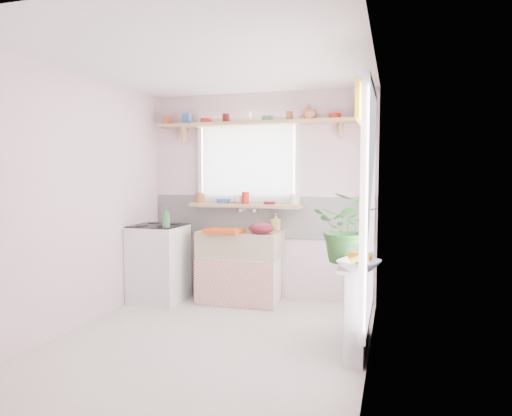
% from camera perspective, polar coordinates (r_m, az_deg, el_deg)
% --- Properties ---
extents(room, '(3.20, 3.20, 3.20)m').
position_cam_1_polar(room, '(4.72, 5.68, 2.45)').
color(room, beige).
rests_on(room, ground).
extents(sink_unit, '(0.95, 0.65, 1.11)m').
position_cam_1_polar(sink_unit, '(5.45, -1.93, -7.23)').
color(sink_unit, white).
rests_on(sink_unit, ground).
extents(cooker, '(0.58, 0.58, 0.93)m').
position_cam_1_polar(cooker, '(5.61, -12.04, -6.70)').
color(cooker, white).
rests_on(cooker, ground).
extents(radiator_ledge, '(0.22, 0.95, 0.78)m').
position_cam_1_polar(radiator_ledge, '(4.13, 12.63, -11.59)').
color(radiator_ledge, white).
rests_on(radiator_ledge, ground).
extents(windowsill, '(1.40, 0.22, 0.04)m').
position_cam_1_polar(windowsill, '(5.53, -1.32, 0.34)').
color(windowsill, tan).
rests_on(windowsill, room).
extents(pine_shelf, '(2.52, 0.24, 0.04)m').
position_cam_1_polar(pine_shelf, '(5.50, 0.14, 10.54)').
color(pine_shelf, tan).
rests_on(pine_shelf, room).
extents(shelf_crockery, '(2.47, 0.11, 0.12)m').
position_cam_1_polar(shelf_crockery, '(5.52, -0.10, 11.31)').
color(shelf_crockery, '#A55133').
rests_on(shelf_crockery, pine_shelf).
extents(sill_crockery, '(1.35, 0.11, 0.12)m').
position_cam_1_polar(sill_crockery, '(5.53, -1.32, 1.13)').
color(sill_crockery, '#A55133').
rests_on(sill_crockery, windowsill).
extents(dish_tray, '(0.44, 0.34, 0.04)m').
position_cam_1_polar(dish_tray, '(5.25, -4.00, -2.83)').
color(dish_tray, '#EE4B15').
rests_on(dish_tray, sink_unit).
extents(colander, '(0.33, 0.33, 0.13)m').
position_cam_1_polar(colander, '(5.10, 0.67, -2.54)').
color(colander, '#590F1C').
rests_on(colander, sink_unit).
extents(jade_plant, '(0.60, 0.54, 0.59)m').
position_cam_1_polar(jade_plant, '(3.89, 11.37, -2.42)').
color(jade_plant, '#285E25').
rests_on(jade_plant, radiator_ledge).
extents(fruit_bowl, '(0.40, 0.40, 0.08)m').
position_cam_1_polar(fruit_bowl, '(3.64, 12.76, -6.98)').
color(fruit_bowl, silver).
rests_on(fruit_bowl, radiator_ledge).
extents(herb_pot, '(0.13, 0.11, 0.22)m').
position_cam_1_polar(herb_pot, '(3.63, 12.78, -5.91)').
color(herb_pot, '#306026').
rests_on(herb_pot, radiator_ledge).
extents(soap_bottle_sink, '(0.11, 0.11, 0.20)m').
position_cam_1_polar(soap_bottle_sink, '(5.47, 2.48, -1.72)').
color(soap_bottle_sink, '#D2C95D').
rests_on(soap_bottle_sink, sink_unit).
extents(sill_cup, '(0.16, 0.16, 0.10)m').
position_cam_1_polar(sill_cup, '(5.62, -2.10, 1.11)').
color(sill_cup, silver).
rests_on(sill_cup, windowsill).
extents(sill_bowl, '(0.18, 0.18, 0.06)m').
position_cam_1_polar(sill_bowl, '(5.69, -4.07, 0.93)').
color(sill_bowl, '#3556AE').
rests_on(sill_bowl, windowsill).
extents(shelf_vase, '(0.21, 0.21, 0.17)m').
position_cam_1_polar(shelf_vase, '(5.31, 6.65, 11.89)').
color(shelf_vase, '#B75F38').
rests_on(shelf_vase, pine_shelf).
extents(cooker_bottle, '(0.09, 0.09, 0.24)m').
position_cam_1_polar(cooker_bottle, '(5.23, -11.19, -1.14)').
color(cooker_bottle, '#3A7540').
rests_on(cooker_bottle, cooker).
extents(fruit, '(0.20, 0.14, 0.10)m').
position_cam_1_polar(fruit, '(3.64, 12.88, -6.01)').
color(fruit, orange).
rests_on(fruit, fruit_bowl).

